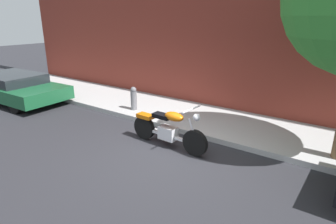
# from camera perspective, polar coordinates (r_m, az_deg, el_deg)

# --- Properties ---
(ground_plane) EXTENTS (60.00, 60.00, 0.00)m
(ground_plane) POSITION_cam_1_polar(r_m,az_deg,el_deg) (6.75, 0.42, -8.49)
(ground_plane) COLOR #28282D
(sidewalk) EXTENTS (21.22, 2.48, 0.14)m
(sidewalk) POSITION_cam_1_polar(r_m,az_deg,el_deg) (8.67, 9.82, -2.01)
(sidewalk) COLOR #ABABAB
(sidewalk) RESTS_ON ground
(motorcycle) EXTENTS (2.19, 0.70, 1.12)m
(motorcycle) POSITION_cam_1_polar(r_m,az_deg,el_deg) (6.99, 0.01, -3.44)
(motorcycle) COLOR black
(motorcycle) RESTS_ON ground
(parked_car_green) EXTENTS (4.57, 2.08, 1.03)m
(parked_car_green) POSITION_cam_1_polar(r_m,az_deg,el_deg) (12.30, -28.34, 4.47)
(parked_car_green) COLOR black
(parked_car_green) RESTS_ON ground
(fire_hydrant) EXTENTS (0.20, 0.20, 0.91)m
(fire_hydrant) POSITION_cam_1_polar(r_m,az_deg,el_deg) (9.46, -6.81, 2.34)
(fire_hydrant) COLOR slate
(fire_hydrant) RESTS_ON ground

